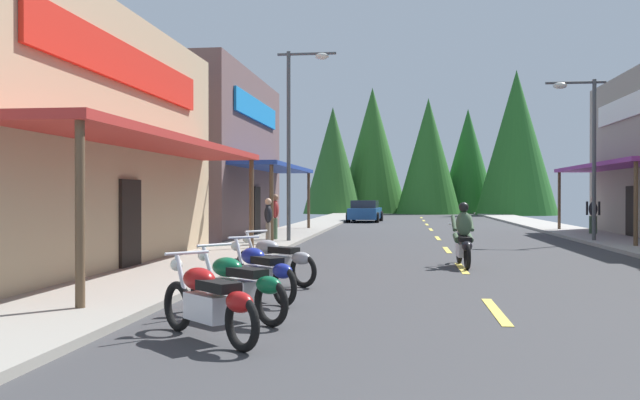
# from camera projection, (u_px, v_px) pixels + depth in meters

# --- Properties ---
(ground) EXTENTS (10.08, 76.65, 0.10)m
(ground) POSITION_uv_depth(u_px,v_px,m) (440.00, 243.00, 25.20)
(ground) COLOR #38383A
(sidewalk_left) EXTENTS (2.56, 76.65, 0.12)m
(sidewalk_left) POSITION_uv_depth(u_px,v_px,m) (274.00, 239.00, 25.97)
(sidewalk_left) COLOR gray
(sidewalk_left) RESTS_ON ground
(sidewalk_right) EXTENTS (2.56, 76.65, 0.12)m
(sidewalk_right) POSITION_uv_depth(u_px,v_px,m) (618.00, 242.00, 24.43)
(sidewalk_right) COLOR #9E9991
(sidewalk_right) RESTS_ON ground
(centerline_dashes) EXTENTS (0.16, 50.49, 0.01)m
(centerline_dashes) POSITION_uv_depth(u_px,v_px,m) (437.00, 237.00, 27.79)
(centerline_dashes) COLOR #E0C64C
(centerline_dashes) RESTS_ON ground
(storefront_left_far) EXTENTS (9.66, 10.93, 6.84)m
(storefront_left_far) POSITION_uv_depth(u_px,v_px,m) (167.00, 156.00, 29.21)
(storefront_left_far) COLOR brown
(storefront_left_far) RESTS_ON ground
(streetlamp_left) EXTENTS (2.11, 0.30, 6.86)m
(streetlamp_left) POSITION_uv_depth(u_px,v_px,m) (297.00, 120.00, 24.06)
(streetlamp_left) COLOR #474C51
(streetlamp_left) RESTS_ON ground
(streetlamp_right) EXTENTS (2.11, 0.30, 5.90)m
(streetlamp_right) POSITION_uv_depth(u_px,v_px,m) (585.00, 136.00, 24.35)
(streetlamp_right) COLOR #474C51
(streetlamp_right) RESTS_ON ground
(motorcycle_parked_left_0) EXTENTS (1.63, 1.54, 1.04)m
(motorcycle_parked_left_0) POSITION_uv_depth(u_px,v_px,m) (209.00, 300.00, 8.06)
(motorcycle_parked_left_0) COLOR black
(motorcycle_parked_left_0) RESTS_ON ground
(motorcycle_parked_left_1) EXTENTS (1.75, 1.39, 1.04)m
(motorcycle_parked_left_1) POSITION_uv_depth(u_px,v_px,m) (237.00, 285.00, 9.43)
(motorcycle_parked_left_1) COLOR black
(motorcycle_parked_left_1) RESTS_ON ground
(motorcycle_parked_left_2) EXTENTS (1.55, 1.62, 1.04)m
(motorcycle_parked_left_2) POSITION_uv_depth(u_px,v_px,m) (260.00, 271.00, 11.16)
(motorcycle_parked_left_2) COLOR black
(motorcycle_parked_left_2) RESTS_ON ground
(motorcycle_parked_left_3) EXTENTS (1.85, 1.24, 1.04)m
(motorcycle_parked_left_3) POSITION_uv_depth(u_px,v_px,m) (276.00, 259.00, 13.19)
(motorcycle_parked_left_3) COLOR black
(motorcycle_parked_left_3) RESTS_ON ground
(rider_cruising_lead) EXTENTS (0.60, 2.14, 1.57)m
(rider_cruising_lead) POSITION_uv_depth(u_px,v_px,m) (463.00, 240.00, 16.44)
(rider_cruising_lead) COLOR black
(rider_cruising_lead) RESTS_ON ground
(pedestrian_by_shop) EXTENTS (0.54, 0.37, 1.70)m
(pedestrian_by_shop) POSITION_uv_depth(u_px,v_px,m) (593.00, 213.00, 28.46)
(pedestrian_by_shop) COLOR #3F593F
(pedestrian_by_shop) RESTS_ON ground
(pedestrian_browsing) EXTENTS (0.28, 0.57, 1.77)m
(pedestrian_browsing) POSITION_uv_depth(u_px,v_px,m) (275.00, 214.00, 24.85)
(pedestrian_browsing) COLOR #3F593F
(pedestrian_browsing) RESTS_ON ground
(pedestrian_waiting) EXTENTS (0.27, 0.57, 1.64)m
(pedestrian_waiting) POSITION_uv_depth(u_px,v_px,m) (268.00, 219.00, 22.42)
(pedestrian_waiting) COLOR #726659
(pedestrian_waiting) RESTS_ON ground
(parked_car_curbside) EXTENTS (2.24, 4.39, 1.40)m
(parked_car_curbside) POSITION_uv_depth(u_px,v_px,m) (365.00, 211.00, 43.92)
(parked_car_curbside) COLOR #1E4C8C
(parked_car_curbside) RESTS_ON ground
(treeline_backdrop) EXTENTS (22.76, 12.27, 12.73)m
(treeline_backdrop) POSITION_uv_depth(u_px,v_px,m) (430.00, 152.00, 63.01)
(treeline_backdrop) COLOR #286423
(treeline_backdrop) RESTS_ON ground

